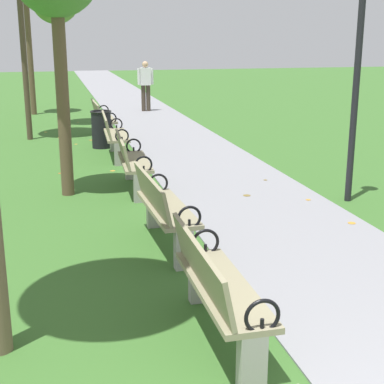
# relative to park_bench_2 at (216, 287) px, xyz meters

# --- Properties ---
(paved_walkway) EXTENTS (2.35, 44.00, 0.02)m
(paved_walkway) POSITION_rel_park_bench_2_xyz_m (1.68, 15.32, -0.48)
(paved_walkway) COLOR gray
(paved_walkway) RESTS_ON ground
(park_bench_2) EXTENTS (0.47, 1.60, 0.90)m
(park_bench_2) POSITION_rel_park_bench_2_xyz_m (0.00, 0.00, 0.00)
(park_bench_2) COLOR gray
(park_bench_2) RESTS_ON ground
(park_bench_3) EXTENTS (0.53, 1.62, 0.90)m
(park_bench_3) POSITION_rel_park_bench_2_xyz_m (0.00, 2.29, 0.00)
(park_bench_3) COLOR gray
(park_bench_3) RESTS_ON ground
(park_bench_4) EXTENTS (0.54, 1.62, 0.90)m
(park_bench_4) POSITION_rel_park_bench_2_xyz_m (0.00, 4.98, 0.00)
(park_bench_4) COLOR gray
(park_bench_4) RESTS_ON ground
(park_bench_5) EXTENTS (0.54, 1.62, 0.90)m
(park_bench_5) POSITION_rel_park_bench_2_xyz_m (0.00, 7.60, 0.00)
(park_bench_5) COLOR gray
(park_bench_5) RESTS_ON ground
(park_bench_6) EXTENTS (0.50, 1.61, 0.90)m
(park_bench_6) POSITION_rel_park_bench_2_xyz_m (0.00, 10.06, 0.00)
(park_bench_6) COLOR gray
(park_bench_6) RESTS_ON ground
(pedestrian_walking) EXTENTS (0.53, 0.23, 1.62)m
(pedestrian_walking) POSITION_rel_park_bench_2_xyz_m (1.86, 14.78, 0.44)
(pedestrian_walking) COLOR #3D3328
(pedestrian_walking) RESTS_ON paved_walkway
(trash_bin) EXTENTS (0.48, 0.48, 0.84)m
(trash_bin) POSITION_rel_park_bench_2_xyz_m (-0.15, 8.80, -0.06)
(trash_bin) COLOR black
(trash_bin) RESTS_ON ground
(lamp_post) EXTENTS (0.28, 0.28, 3.48)m
(lamp_post) POSITION_rel_park_bench_2_xyz_m (3.16, 3.55, 1.82)
(lamp_post) COLOR black
(lamp_post) RESTS_ON ground
(scattered_leaves) EXTENTS (4.14, 17.35, 0.02)m
(scattered_leaves) POSITION_rel_park_bench_2_xyz_m (0.85, 4.85, -0.47)
(scattered_leaves) COLOR #BC842D
(scattered_leaves) RESTS_ON ground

